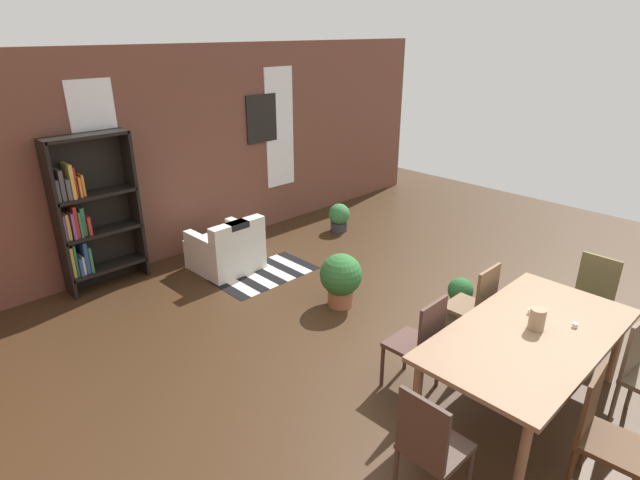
{
  "coord_description": "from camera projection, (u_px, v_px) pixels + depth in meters",
  "views": [
    {
      "loc": [
        -3.81,
        -1.88,
        3.06
      ],
      "look_at": [
        -0.17,
        1.85,
        0.89
      ],
      "focal_mm": 28.7,
      "sensor_mm": 36.0,
      "label": 1
    }
  ],
  "objects": [
    {
      "name": "ground_plane",
      "position": [
        468.0,
        375.0,
        4.88
      ],
      "size": [
        11.54,
        11.54,
        0.0
      ],
      "primitive_type": "plane",
      "color": "#3B2616"
    },
    {
      "name": "back_wall_brick",
      "position": [
        200.0,
        151.0,
        7.3
      ],
      "size": [
        9.23,
        0.12,
        2.87
      ],
      "primitive_type": "cube",
      "color": "brown",
      "rests_on": "ground"
    },
    {
      "name": "window_pane_0",
      "position": [
        100.0,
        158.0,
        6.27
      ],
      "size": [
        0.55,
        0.02,
        1.87
      ],
      "primitive_type": "cube",
      "color": "white"
    },
    {
      "name": "window_pane_1",
      "position": [
        280.0,
        128.0,
        8.12
      ],
      "size": [
        0.55,
        0.02,
        1.87
      ],
      "primitive_type": "cube",
      "color": "white"
    },
    {
      "name": "dining_table",
      "position": [
        530.0,
        339.0,
        4.22
      ],
      "size": [
        2.07,
        1.07,
        0.75
      ],
      "color": "#836247",
      "rests_on": "ground"
    },
    {
      "name": "vase_on_table",
      "position": [
        537.0,
        319.0,
        4.2
      ],
      "size": [
        0.13,
        0.13,
        0.19
      ],
      "primitive_type": "cylinder",
      "color": "#998466",
      "rests_on": "dining_table"
    },
    {
      "name": "tealight_candle_0",
      "position": [
        530.0,
        311.0,
        4.45
      ],
      "size": [
        0.04,
        0.04,
        0.04
      ],
      "primitive_type": "cylinder",
      "color": "silver",
      "rests_on": "dining_table"
    },
    {
      "name": "tealight_candle_1",
      "position": [
        575.0,
        325.0,
        4.25
      ],
      "size": [
        0.04,
        0.04,
        0.04
      ],
      "primitive_type": "cylinder",
      "color": "silver",
      "rests_on": "dining_table"
    },
    {
      "name": "dining_chair_far_left",
      "position": [
        419.0,
        342.0,
        4.49
      ],
      "size": [
        0.41,
        0.41,
        0.95
      ],
      "color": "#472F27",
      "rests_on": "ground"
    },
    {
      "name": "dining_chair_head_right",
      "position": [
        590.0,
        299.0,
        5.19
      ],
      "size": [
        0.4,
        0.4,
        0.95
      ],
      "color": "brown",
      "rests_on": "ground"
    },
    {
      "name": "dining_chair_head_left",
      "position": [
        430.0,
        445.0,
        3.38
      ],
      "size": [
        0.4,
        0.4,
        0.95
      ],
      "color": "#443129",
      "rests_on": "ground"
    },
    {
      "name": "dining_chair_near_left",
      "position": [
        603.0,
        433.0,
        3.48
      ],
      "size": [
        0.43,
        0.43,
        0.95
      ],
      "color": "#4A301C",
      "rests_on": "ground"
    },
    {
      "name": "dining_chair_far_right",
      "position": [
        475.0,
        305.0,
        5.09
      ],
      "size": [
        0.4,
        0.4,
        0.95
      ],
      "color": "brown",
      "rests_on": "ground"
    },
    {
      "name": "bookshelf_tall",
      "position": [
        90.0,
        214.0,
        6.2
      ],
      "size": [
        0.98,
        0.3,
        1.93
      ],
      "color": "black",
      "rests_on": "ground"
    },
    {
      "name": "armchair_white",
      "position": [
        227.0,
        250.0,
        6.92
      ],
      "size": [
        0.81,
        0.81,
        0.75
      ],
      "color": "silver",
      "rests_on": "ground"
    },
    {
      "name": "potted_plant_by_shelf",
      "position": [
        460.0,
        294.0,
        5.84
      ],
      "size": [
        0.29,
        0.29,
        0.44
      ],
      "color": "#333338",
      "rests_on": "ground"
    },
    {
      "name": "potted_plant_corner",
      "position": [
        341.0,
        278.0,
        5.97
      ],
      "size": [
        0.5,
        0.5,
        0.65
      ],
      "color": "#9E6042",
      "rests_on": "ground"
    },
    {
      "name": "potted_plant_window",
      "position": [
        339.0,
        217.0,
        8.24
      ],
      "size": [
        0.34,
        0.34,
        0.46
      ],
      "color": "#333338",
      "rests_on": "ground"
    },
    {
      "name": "striped_rug",
      "position": [
        265.0,
        274.0,
        6.86
      ],
      "size": [
        1.34,
        0.76,
        0.01
      ],
      "color": "black",
      "rests_on": "ground"
    },
    {
      "name": "framed_picture",
      "position": [
        261.0,
        119.0,
        7.81
      ],
      "size": [
        0.56,
        0.03,
        0.72
      ],
      "primitive_type": "cube",
      "color": "black"
    }
  ]
}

